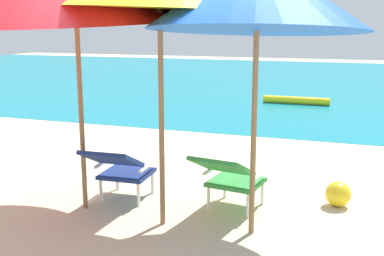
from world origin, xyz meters
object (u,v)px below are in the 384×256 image
swim_buoy (296,100)px  beach_ball (338,194)px  lounge_chair_left (120,167)px  lounge_chair_right (230,175)px

swim_buoy → beach_ball: 6.82m
lounge_chair_left → beach_ball: bearing=17.2°
swim_buoy → lounge_chair_right: bearing=-87.8°
lounge_chair_right → beach_ball: size_ratio=3.47×
lounge_chair_left → beach_ball: lounge_chair_left is taller
lounge_chair_left → lounge_chair_right: (1.18, 0.12, 0.00)m
swim_buoy → lounge_chair_right: size_ratio=1.70×
swim_buoy → lounge_chair_right: (0.28, -7.26, 0.31)m
swim_buoy → lounge_chair_left: (-0.90, -7.38, 0.31)m
lounge_chair_right → beach_ball: lounge_chair_right is taller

